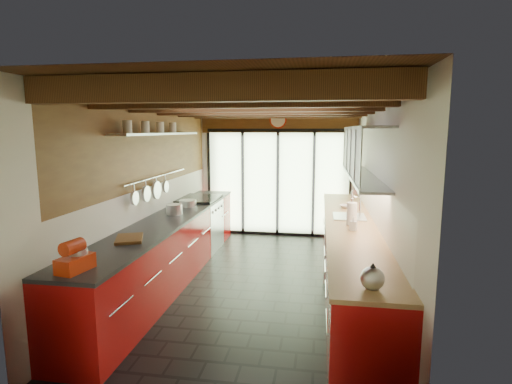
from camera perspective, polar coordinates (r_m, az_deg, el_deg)
ground at (r=5.81m, az=0.14°, el=-12.90°), size 5.50×5.50×0.00m
room_shell at (r=5.42m, az=0.15°, el=3.55°), size 5.50×5.50×5.50m
ceiling_beams at (r=5.78m, az=0.75°, el=11.90°), size 3.14×5.06×4.90m
glass_door at (r=8.09m, az=3.15°, el=5.33°), size 2.95×0.10×2.90m
left_counter at (r=5.98m, az=-12.12°, el=-7.79°), size 0.68×5.00×0.92m
range_stove at (r=7.30m, az=-8.01°, el=-4.57°), size 0.66×0.90×0.97m
right_counter at (r=5.61m, az=13.26°, el=-8.95°), size 0.68×5.00×0.92m
sink_assembly at (r=5.87m, az=13.30°, el=-3.12°), size 0.45×0.52×0.43m
upper_cabinets_right at (r=5.67m, az=15.13°, el=5.47°), size 0.34×3.00×3.00m
left_wall_fixtures at (r=5.95m, az=-13.79°, el=5.96°), size 0.28×2.60×0.96m
stand_mixer at (r=3.91m, az=-24.38°, el=-8.62°), size 0.24×0.35×0.29m
pot_large at (r=6.02m, az=-11.59°, el=-2.42°), size 0.30×0.30×0.15m
pot_small at (r=6.59m, az=-9.71°, el=-1.59°), size 0.30×0.30×0.11m
cutting_board at (r=4.77m, az=-17.64°, el=-6.37°), size 0.41×0.47×0.03m
kettle at (r=3.31m, az=16.29°, el=-11.58°), size 0.23×0.26×0.22m
paper_towel at (r=5.37m, az=13.52°, el=-3.07°), size 0.17×0.17×0.35m
soap_bottle at (r=5.10m, az=13.74°, el=-4.39°), size 0.10×0.10×0.18m
bowl at (r=6.54m, az=12.72°, el=-2.02°), size 0.25×0.25×0.05m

